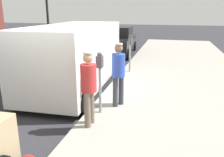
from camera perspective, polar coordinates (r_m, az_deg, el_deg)
name	(u,v)px	position (r m, az deg, el deg)	size (l,w,h in m)	color
ground_plane	(46,117)	(6.26, -15.76, -9.03)	(80.00, 80.00, 0.00)	#2D2D33
sidewalk_slab	(191,131)	(5.51, 18.55, -12.06)	(5.00, 32.00, 0.15)	#9E998E
parking_meter_near	(100,72)	(5.62, -2.97, 1.49)	(0.14, 0.18, 1.52)	gray
parking_meter_far	(130,47)	(9.63, 4.43, 7.69)	(0.14, 0.18, 1.52)	gray
pedestrian_in_red	(89,85)	(5.02, -5.68, -1.48)	(0.34, 0.36, 1.64)	#726656
pedestrian_in_blue	(118,71)	(6.07, 1.57, 1.86)	(0.34, 0.34, 1.66)	#383D47
parked_van	(76,55)	(8.05, -8.84, 5.66)	(2.27, 5.26, 2.15)	white
parked_sedan_ahead	(117,42)	(14.52, 1.28, 8.91)	(2.10, 4.47, 1.65)	black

